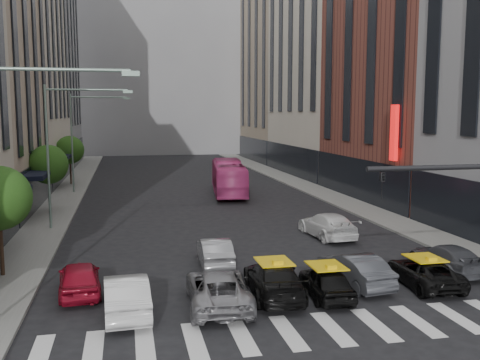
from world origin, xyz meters
TOP-DOWN VIEW (x-y plane):
  - ground at (0.00, 0.00)m, footprint 160.00×160.00m
  - sidewalk_left at (-11.50, 30.00)m, footprint 3.00×96.00m
  - sidewalk_right at (11.50, 30.00)m, footprint 3.00×96.00m
  - building_left_c at (-17.00, 46.00)m, footprint 8.00×20.00m
  - building_left_d at (-17.00, 65.00)m, footprint 8.00×18.00m
  - building_right_b at (17.00, 27.00)m, footprint 8.00×18.00m
  - building_right_c at (17.00, 46.00)m, footprint 8.00×20.00m
  - building_right_d at (17.00, 65.00)m, footprint 8.00×18.00m
  - building_far at (0.00, 85.00)m, footprint 30.00×10.00m
  - tree_mid at (-11.80, 26.00)m, footprint 2.88×2.88m
  - tree_far at (-11.80, 42.00)m, footprint 2.88×2.88m
  - streetlamp_near at (-10.04, 4.00)m, footprint 5.38×0.25m
  - streetlamp_mid at (-10.04, 20.00)m, footprint 5.38×0.25m
  - streetlamp_far at (-10.04, 36.00)m, footprint 5.38×0.25m
  - liberty_sign at (12.60, 20.00)m, footprint 0.30×0.70m
  - car_red at (-8.22, 7.00)m, footprint 1.99×4.20m
  - car_white_front at (-6.37, 4.43)m, footprint 1.79×4.58m
  - car_silver at (-2.90, 4.48)m, footprint 2.63×5.14m
  - taxi_left at (-0.49, 5.10)m, footprint 2.41×5.08m
  - taxi_center at (1.52, 4.52)m, footprint 1.73×3.88m
  - car_grey_mid at (3.28, 5.72)m, footprint 2.06×4.46m
  - taxi_right at (6.19, 5.01)m, footprint 2.30×4.47m
  - car_grey_curb at (8.35, 6.68)m, footprint 1.97×4.51m
  - car_row2_left at (-2.12, 9.99)m, footprint 1.60×4.20m
  - car_row2_right at (5.48, 14.50)m, footprint 2.44×5.21m
  - bus at (2.91, 32.33)m, footprint 4.01×11.42m

SIDE VIEW (x-z plane):
  - ground at x=0.00m, z-range 0.00..0.00m
  - sidewalk_left at x=-11.50m, z-range 0.00..0.15m
  - sidewalk_right at x=11.50m, z-range 0.00..0.15m
  - taxi_right at x=6.19m, z-range 0.00..1.21m
  - car_grey_curb at x=8.35m, z-range 0.00..1.29m
  - taxi_center at x=1.52m, z-range 0.00..1.29m
  - car_row2_left at x=-2.12m, z-range 0.00..1.37m
  - car_red at x=-8.22m, z-range 0.00..1.39m
  - car_silver at x=-2.90m, z-range 0.00..1.39m
  - car_grey_mid at x=3.28m, z-range 0.00..1.41m
  - taxi_left at x=-0.49m, z-range 0.00..1.43m
  - car_row2_right at x=5.48m, z-range 0.00..1.47m
  - car_white_front at x=-6.37m, z-range 0.00..1.48m
  - bus at x=2.91m, z-range 0.00..3.11m
  - tree_mid at x=-11.80m, z-range 1.18..6.13m
  - tree_far at x=-11.80m, z-range 1.18..6.13m
  - streetlamp_near at x=-10.04m, z-range 1.40..10.40m
  - streetlamp_mid at x=-10.04m, z-range 1.40..10.40m
  - streetlamp_far at x=-10.04m, z-range 1.40..10.40m
  - liberty_sign at x=12.60m, z-range 4.00..8.00m
  - building_right_b at x=17.00m, z-range 0.00..26.00m
  - building_right_d at x=17.00m, z-range 0.00..28.00m
  - building_left_d at x=-17.00m, z-range 0.00..30.00m
  - building_left_c at x=-17.00m, z-range 0.00..36.00m
  - building_far at x=0.00m, z-range 0.00..36.00m
  - building_right_c at x=17.00m, z-range 0.00..40.00m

